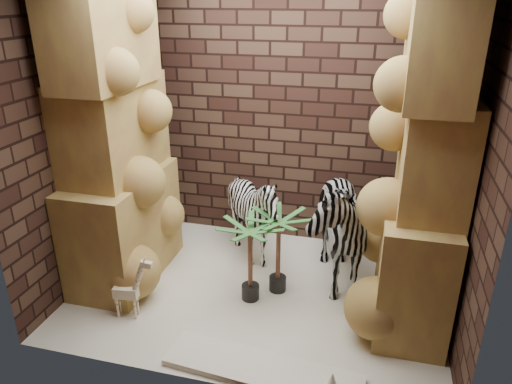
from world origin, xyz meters
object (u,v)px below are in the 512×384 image
(giraffe_toy, at_px, (125,286))
(zebra_left, at_px, (253,219))
(palm_front, at_px, (278,253))
(surfboard, at_px, (262,370))
(zebra_right, at_px, (330,213))
(palm_back, at_px, (250,262))

(giraffe_toy, bearing_deg, zebra_left, 48.93)
(palm_front, relative_size, surfboard, 0.54)
(palm_front, bearing_deg, zebra_left, 126.89)
(zebra_right, bearing_deg, surfboard, -119.92)
(zebra_left, xyz_separation_m, palm_front, (0.38, -0.51, -0.07))
(surfboard, bearing_deg, zebra_right, 82.43)
(palm_back, bearing_deg, zebra_right, 37.64)
(zebra_left, relative_size, palm_back, 1.33)
(palm_back, xyz_separation_m, surfboard, (0.35, -0.93, -0.38))
(giraffe_toy, distance_m, palm_back, 1.16)
(zebra_left, height_order, giraffe_toy, zebra_left)
(zebra_left, height_order, surfboard, zebra_left)
(palm_front, height_order, surfboard, palm_front)
(palm_back, bearing_deg, palm_front, 42.86)
(zebra_right, xyz_separation_m, zebra_left, (-0.83, 0.21, -0.27))
(zebra_right, bearing_deg, zebra_left, 148.49)
(zebra_right, relative_size, palm_front, 1.80)
(giraffe_toy, bearing_deg, surfboard, -22.56)
(zebra_left, bearing_deg, zebra_right, -7.29)
(zebra_right, relative_size, surfboard, 0.97)
(palm_back, bearing_deg, surfboard, -69.44)
(zebra_right, relative_size, palm_back, 1.87)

